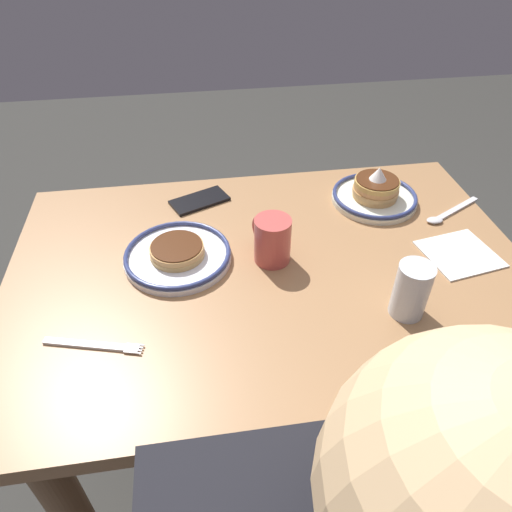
# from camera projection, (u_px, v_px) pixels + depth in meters

# --- Properties ---
(ground_plane) EXTENTS (6.00, 6.00, 0.00)m
(ground_plane) POSITION_uv_depth(u_px,v_px,m) (266.00, 439.00, 1.47)
(ground_plane) COLOR #33322F
(dining_table) EXTENTS (1.12, 0.77, 0.73)m
(dining_table) POSITION_uv_depth(u_px,v_px,m) (270.00, 311.00, 1.09)
(dining_table) COLOR #9D7048
(dining_table) RESTS_ON ground_plane
(plate_near_main) EXTENTS (0.23, 0.23, 0.04)m
(plate_near_main) POSITION_uv_depth(u_px,v_px,m) (178.00, 254.00, 1.01)
(plate_near_main) COLOR white
(plate_near_main) RESTS_ON dining_table
(plate_center_pancakes) EXTENTS (0.22, 0.22, 0.10)m
(plate_center_pancakes) POSITION_uv_depth(u_px,v_px,m) (375.00, 193.00, 1.19)
(plate_center_pancakes) COLOR silver
(plate_center_pancakes) RESTS_ON dining_table
(coffee_mug) EXTENTS (0.08, 0.11, 0.10)m
(coffee_mug) POSITION_uv_depth(u_px,v_px,m) (272.00, 239.00, 0.99)
(coffee_mug) COLOR #BF4C47
(coffee_mug) RESTS_ON dining_table
(drinking_glass) EXTENTS (0.07, 0.07, 0.11)m
(drinking_glass) POSITION_uv_depth(u_px,v_px,m) (411.00, 293.00, 0.87)
(drinking_glass) COLOR silver
(drinking_glass) RESTS_ON dining_table
(cell_phone) EXTENTS (0.16, 0.12, 0.01)m
(cell_phone) POSITION_uv_depth(u_px,v_px,m) (200.00, 201.00, 1.20)
(cell_phone) COLOR black
(cell_phone) RESTS_ON dining_table
(paper_napkin) EXTENTS (0.17, 0.16, 0.00)m
(paper_napkin) POSITION_uv_depth(u_px,v_px,m) (459.00, 254.00, 1.03)
(paper_napkin) COLOR white
(paper_napkin) RESTS_ON dining_table
(fork_near) EXTENTS (0.18, 0.06, 0.01)m
(fork_near) POSITION_uv_depth(u_px,v_px,m) (94.00, 345.00, 0.84)
(fork_near) COLOR silver
(fork_near) RESTS_ON dining_table
(tea_spoon) EXTENTS (0.17, 0.10, 0.01)m
(tea_spoon) POSITION_uv_depth(u_px,v_px,m) (446.00, 214.00, 1.15)
(tea_spoon) COLOR silver
(tea_spoon) RESTS_ON dining_table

